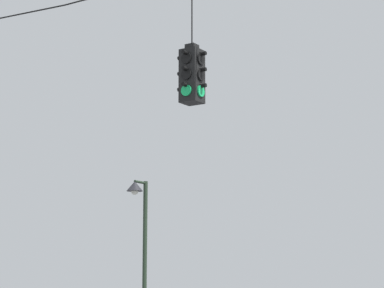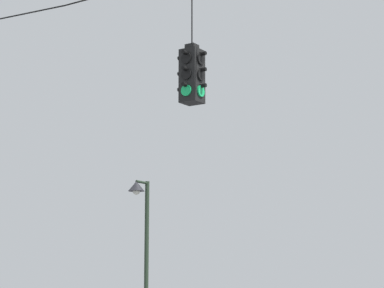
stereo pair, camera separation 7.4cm
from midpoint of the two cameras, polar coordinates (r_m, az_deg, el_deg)
name	(u,v)px [view 1 (the left image)]	position (r m, az deg, el deg)	size (l,w,h in m)	color
traffic_light_near_left_pole	(192,75)	(13.16, -0.16, 5.27)	(0.58, 0.58, 2.46)	black
street_lamp	(140,230)	(20.44, -4.09, -6.57)	(0.45, 0.78, 4.87)	#233323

